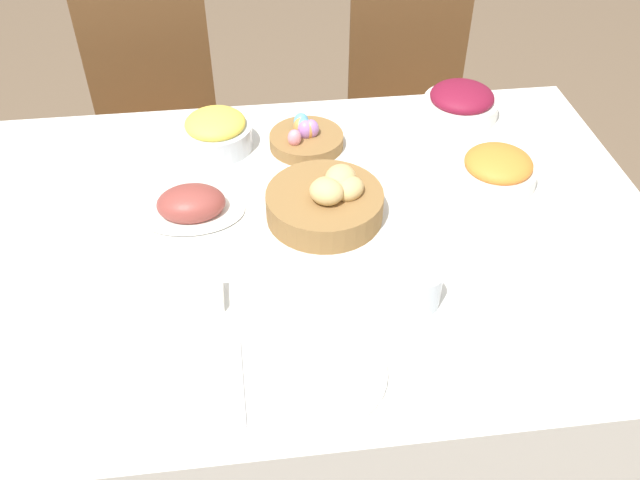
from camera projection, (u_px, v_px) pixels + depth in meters
The scene contains 16 objects.
ground_plane at pixel (311, 422), 2.04m from camera, with size 12.00×12.00×0.00m, color brown.
dining_table at pixel (309, 339), 1.78m from camera, with size 1.63×1.13×0.76m.
chair_far_left at pixel (157, 130), 2.32m from camera, with size 0.44×0.44×0.96m.
chair_far_right at pixel (411, 113), 2.41m from camera, with size 0.42×0.42×0.96m.
bread_basket at pixel (327, 201), 1.54m from camera, with size 0.27×0.27×0.12m.
egg_basket at pixel (306, 137), 1.77m from camera, with size 0.19×0.19×0.08m.
ham_platter at pixel (191, 205), 1.56m from camera, with size 0.24×0.17×0.08m.
carrot_bowl at pixel (497, 169), 1.64m from camera, with size 0.19×0.19×0.09m.
beet_salad_bowl at pixel (461, 102), 1.88m from camera, with size 0.21×0.21×0.09m.
pineapple_bowl at pixel (216, 132), 1.75m from camera, with size 0.18×0.18×0.10m.
dinner_plate at pixel (321, 373), 1.22m from camera, with size 0.24×0.24×0.01m.
fork at pixel (241, 382), 1.21m from camera, with size 0.01×0.19×0.00m.
knife at pixel (400, 366), 1.24m from camera, with size 0.01×0.19×0.00m.
spoon at pixel (416, 364), 1.24m from camera, with size 0.01×0.19×0.00m.
drinking_cup at pixel (422, 289), 1.33m from camera, with size 0.07×0.07×0.08m.
butter_dish at pixel (196, 297), 1.35m from camera, with size 0.11×0.07×0.03m.
Camera 1 is at (-0.12, -1.16, 1.76)m, focal length 38.00 mm.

